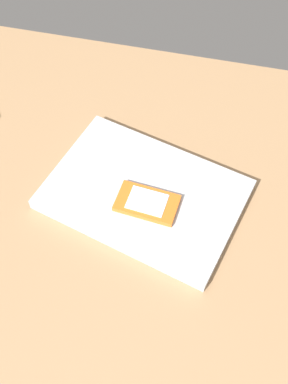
{
  "coord_description": "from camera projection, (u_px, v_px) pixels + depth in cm",
  "views": [
    {
      "loc": [
        16.64,
        -45.01,
        73.87
      ],
      "look_at": [
        6.1,
        -0.12,
        5.0
      ],
      "focal_mm": 43.74,
      "sensor_mm": 36.0,
      "label": 1
    }
  ],
  "objects": [
    {
      "name": "laptop_closed",
      "position": [
        144.0,
        195.0,
        0.84
      ],
      "size": [
        38.46,
        30.87,
        2.21
      ],
      "primitive_type": "cube",
      "rotation": [
        0.0,
        0.0,
        -0.26
      ],
      "color": "#B7BABC",
      "rests_on": "desk_surface"
    },
    {
      "name": "cell_phone_on_laptop",
      "position": [
        147.0,
        203.0,
        0.81
      ],
      "size": [
        11.12,
        7.08,
        1.14
      ],
      "color": "orange",
      "rests_on": "laptop_closed"
    },
    {
      "name": "desk_surface",
      "position": [
        112.0,
        196.0,
        0.87
      ],
      "size": [
        120.0,
        80.0,
        3.0
      ],
      "primitive_type": "cube",
      "color": "#9E7751",
      "rests_on": "ground"
    }
  ]
}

